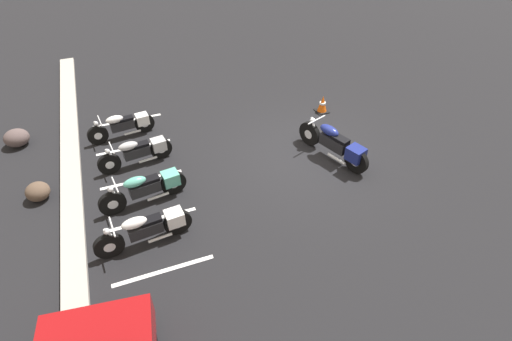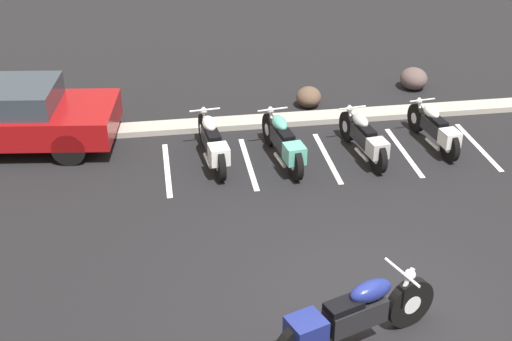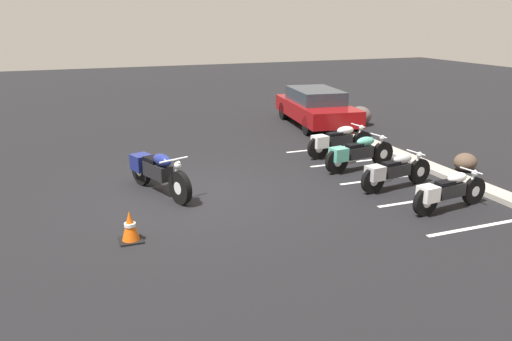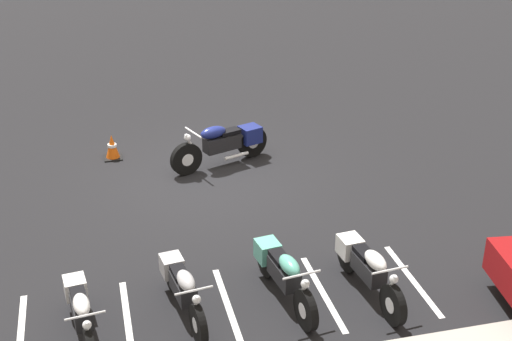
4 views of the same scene
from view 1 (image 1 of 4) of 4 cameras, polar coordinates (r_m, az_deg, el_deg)
The scene contains 15 objects.
ground at distance 11.38m, azimuth 7.14°, elevation 2.28°, with size 60.00×60.00×0.00m, color black.
motorcycle_navy_featured at distance 11.05m, azimuth 11.35°, elevation 3.68°, with size 2.28×1.06×0.94m.
parked_bike_0 at distance 8.94m, azimuth -15.12°, elevation -7.94°, with size 0.62×2.12×0.84m.
parked_bike_1 at distance 9.90m, azimuth -15.26°, elevation -2.34°, with size 0.68×2.13×0.84m.
parked_bike_2 at distance 11.16m, azimuth -16.39°, elevation 2.62°, with size 0.64×2.01×0.79m.
parked_bike_3 at distance 12.42m, azimuth -18.30°, elevation 6.21°, with size 0.60×1.95×0.77m.
concrete_curb at distance 10.55m, azimuth -24.78°, elevation -4.95°, with size 18.00×0.50×0.12m, color #A8A399.
landscape_rock_1 at distance 11.13m, azimuth -28.73°, elevation -2.65°, with size 0.55×0.57×0.46m, color brown.
landscape_rock_2 at distance 13.42m, azimuth -31.02°, elevation 4.01°, with size 0.69×0.62×0.51m, color #564746.
traffic_cone at distance 13.27m, azimuth 9.47°, elevation 9.30°, with size 0.40×0.40×0.56m.
stall_line_0 at distance 8.69m, azimuth -13.02°, elevation -13.78°, with size 0.10×2.10×0.00m, color white.
stall_line_1 at distance 9.72m, azimuth -14.70°, elevation -6.83°, with size 0.10×2.10×0.00m, color white.
stall_line_2 at distance 10.86m, azimuth -16.00°, elevation -1.27°, with size 0.10×2.10×0.00m, color white.
stall_line_3 at distance 12.10m, azimuth -17.05°, elevation 3.19°, with size 0.10×2.10×0.00m, color white.
stall_line_4 at distance 13.39m, azimuth -17.90°, elevation 6.81°, with size 0.10×2.10×0.00m, color white.
Camera 1 is at (-7.90, 4.52, 6.84)m, focal length 28.00 mm.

